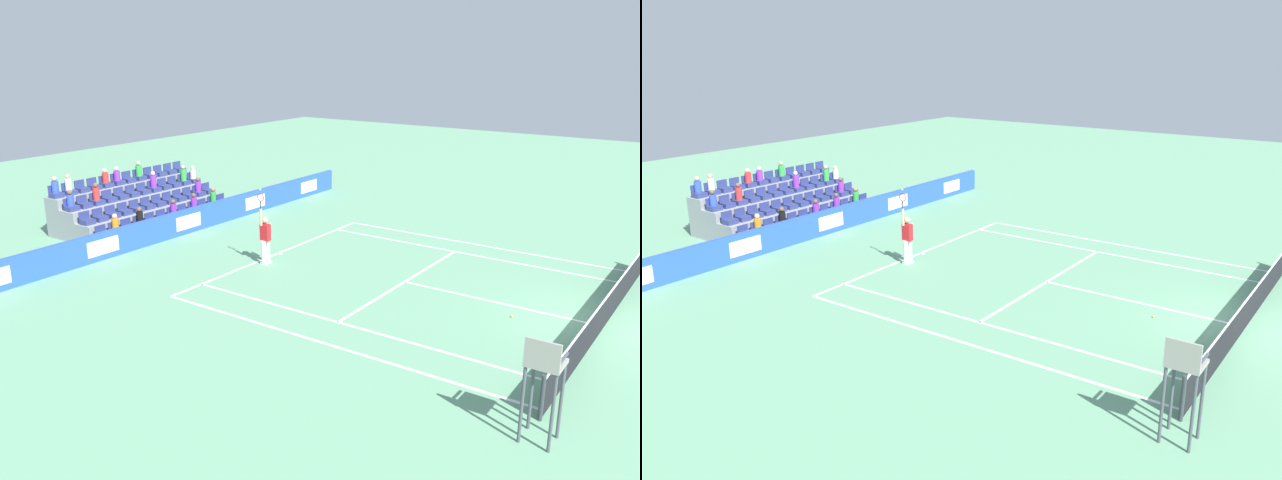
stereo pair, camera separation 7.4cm
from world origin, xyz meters
TOP-DOWN VIEW (x-y plane):
  - ground_plane at (0.00, 0.00)m, footprint 80.00×80.00m
  - line_baseline at (0.00, -11.89)m, footprint 10.97×0.10m
  - line_service at (0.00, -6.40)m, footprint 8.23×0.10m
  - line_centre_service at (0.00, -3.20)m, footprint 0.10×6.40m
  - line_singles_sideline_left at (4.12, -5.95)m, footprint 0.10×11.89m
  - line_singles_sideline_right at (-4.12, -5.95)m, footprint 0.10×11.89m
  - line_doubles_sideline_left at (5.49, -5.95)m, footprint 0.10×11.89m
  - line_doubles_sideline_right at (-5.49, -5.95)m, footprint 0.10×11.89m
  - line_centre_mark at (0.00, -11.79)m, footprint 0.10×0.20m
  - sponsor_barrier at (-0.00, -16.82)m, footprint 21.74×0.22m
  - tennis_net at (0.00, 0.00)m, footprint 11.97×0.10m
  - tennis_player at (1.21, -11.49)m, footprint 0.53×0.36m
  - umpire_chair at (6.76, 0.19)m, footprint 0.70×0.70m
  - stadium_stand at (0.00, -19.75)m, footprint 7.44×3.80m
  - loose_tennis_ball at (0.87, -2.39)m, footprint 0.07×0.07m

SIDE VIEW (x-z plane):
  - ground_plane at x=0.00m, z-range 0.00..0.00m
  - line_baseline at x=0.00m, z-range 0.00..0.01m
  - line_service at x=0.00m, z-range 0.00..0.01m
  - line_centre_service at x=0.00m, z-range 0.00..0.01m
  - line_singles_sideline_left at x=4.12m, z-range 0.00..0.01m
  - line_singles_sideline_right at x=-4.12m, z-range 0.00..0.01m
  - line_doubles_sideline_left at x=5.49m, z-range 0.00..0.01m
  - line_doubles_sideline_right at x=-5.49m, z-range 0.00..0.01m
  - line_centre_mark at x=0.00m, z-range 0.00..0.01m
  - loose_tennis_ball at x=0.87m, z-range 0.00..0.07m
  - tennis_net at x=0.00m, z-range -0.04..1.03m
  - sponsor_barrier at x=0.00m, z-range 0.00..1.04m
  - stadium_stand at x=0.00m, z-range -0.59..1.97m
  - tennis_player at x=1.21m, z-range -0.43..2.42m
  - umpire_chair at x=6.76m, z-range 0.35..2.69m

